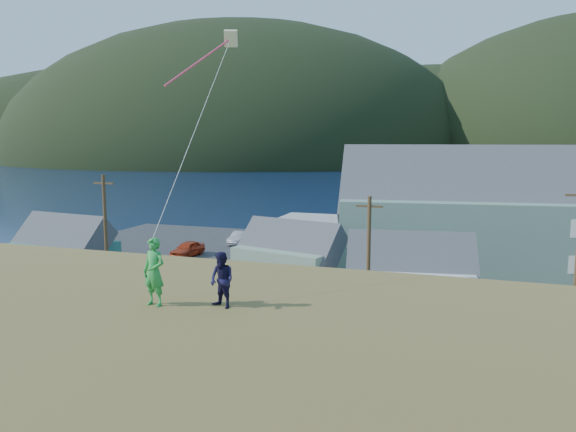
% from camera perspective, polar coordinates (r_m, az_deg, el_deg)
% --- Properties ---
extents(ground, '(900.00, 900.00, 0.00)m').
position_cam_1_polar(ground, '(33.87, 6.16, -12.33)').
color(ground, '#0A1638').
rests_on(ground, ground).
extents(grass_strip, '(110.00, 8.00, 0.10)m').
position_cam_1_polar(grass_strip, '(32.02, 5.37, -13.44)').
color(grass_strip, '#4C3D19').
rests_on(grass_strip, ground).
extents(waterfront_lot, '(72.00, 36.00, 0.12)m').
position_cam_1_polar(waterfront_lot, '(49.92, 10.39, -5.73)').
color(waterfront_lot, '#28282B').
rests_on(waterfront_lot, ground).
extents(wharf, '(26.00, 14.00, 0.90)m').
position_cam_1_polar(wharf, '(73.08, 8.33, -1.07)').
color(wharf, gray).
rests_on(wharf, ground).
extents(far_shore, '(900.00, 320.00, 2.00)m').
position_cam_1_polar(far_shore, '(361.31, 17.58, 5.77)').
color(far_shore, black).
rests_on(far_shore, ground).
extents(far_hills, '(760.00, 265.00, 143.00)m').
position_cam_1_polar(far_hills, '(311.96, 23.97, 5.38)').
color(far_hills, black).
rests_on(far_hills, ground).
extents(lodge, '(39.29, 15.54, 13.45)m').
position_cam_1_polar(lodge, '(53.05, 26.58, -0.03)').
color(lodge, gray).
rests_on(lodge, waterfront_lot).
extents(shed_teal, '(8.97, 6.83, 6.54)m').
position_cam_1_polar(shed_teal, '(50.63, -22.07, -3.23)').
color(shed_teal, '#31736E').
rests_on(shed_teal, waterfront_lot).
extents(shed_palegreen_near, '(9.51, 7.15, 6.14)m').
position_cam_1_polar(shed_palegreen_near, '(45.59, 0.16, -3.97)').
color(shed_palegreen_near, gray).
rests_on(shed_palegreen_near, waterfront_lot).
extents(shed_white, '(9.08, 6.72, 6.67)m').
position_cam_1_polar(shed_white, '(38.24, 12.31, -6.10)').
color(shed_white, silver).
rests_on(shed_white, waterfront_lot).
extents(shed_palegreen_far, '(10.23, 6.11, 6.72)m').
position_cam_1_polar(shed_palegreen_far, '(59.73, 10.93, -1.05)').
color(shed_palegreen_far, gray).
rests_on(shed_palegreen_far, waterfront_lot).
extents(utility_poles, '(29.94, 0.24, 9.20)m').
position_cam_1_polar(utility_poles, '(34.39, 4.10, -4.11)').
color(utility_poles, '#47331E').
rests_on(utility_poles, waterfront_lot).
extents(parked_cars, '(26.24, 12.67, 1.57)m').
position_cam_1_polar(parked_cars, '(56.18, 1.73, -3.26)').
color(parked_cars, silver).
rests_on(parked_cars, waterfront_lot).
extents(kite_flyer_green, '(0.74, 0.55, 1.84)m').
position_cam_1_polar(kite_flyer_green, '(15.48, -13.45, -5.54)').
color(kite_flyer_green, green).
rests_on(kite_flyer_green, hillside).
extents(kite_flyer_navy, '(0.88, 0.79, 1.49)m').
position_cam_1_polar(kite_flyer_navy, '(15.01, -6.73, -6.49)').
color(kite_flyer_navy, '#161336').
rests_on(kite_flyer_navy, hillside).
extents(kite_rig, '(0.91, 3.15, 8.35)m').
position_cam_1_polar(kite_rig, '(20.30, -6.40, 16.97)').
color(kite_rig, beige).
rests_on(kite_rig, ground).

